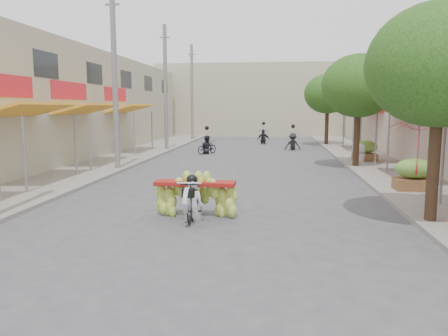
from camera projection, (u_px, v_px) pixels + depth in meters
The scene contains 19 objects.
ground at pixel (174, 278), 7.28m from camera, with size 120.00×120.00×0.00m, color #515055.
sidewalk_left at pixel (109, 161), 22.83m from camera, with size 4.00×60.00×0.12m, color gray.
sidewalk_right at pixel (385, 165), 21.22m from camera, with size 4.00×60.00×0.12m, color gray.
shophouse_row_left at pixel (4, 104), 21.99m from camera, with size 9.77×40.00×6.00m.
far_building at pixel (259, 100), 44.17m from camera, with size 20.00×6.00×7.00m, color #B2A98D.
utility_pole_mid at pixel (115, 80), 19.14m from camera, with size 0.60×0.24×8.00m.
utility_pole_far at pixel (166, 88), 28.00m from camera, with size 0.60×0.24×8.00m.
utility_pole_back at pixel (192, 93), 36.85m from camera, with size 0.60×0.24×8.00m.
street_tree_near at pixel (440, 66), 10.07m from camera, with size 3.40×3.40×5.25m.
street_tree_mid at pixel (359, 86), 19.90m from camera, with size 3.40×3.40×5.25m.
street_tree_far at pixel (328, 94), 31.71m from camera, with size 3.40×3.40×5.25m.
produce_crate_mid at pixel (414, 172), 14.33m from camera, with size 1.20×0.88×1.16m.
produce_crate_far at pixel (365, 149), 22.20m from camera, with size 1.20×0.88×1.16m.
banana_motorbike at pixel (194, 193), 11.11m from camera, with size 2.20×1.88×1.94m.
market_umbrella at pixel (421, 117), 13.61m from camera, with size 2.56×2.56×1.82m.
pedestrian at pixel (362, 143), 21.91m from camera, with size 1.03×0.94×1.80m.
bg_motorbike_a at pixel (207, 141), 26.55m from camera, with size 1.27×1.53×1.95m.
bg_motorbike_b at pixel (293, 137), 28.91m from camera, with size 1.10×1.72×1.95m.
bg_motorbike_c at pixel (263, 134), 33.90m from camera, with size 1.03×1.87×1.95m.
Camera 1 is at (1.63, -6.81, 2.83)m, focal length 35.00 mm.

